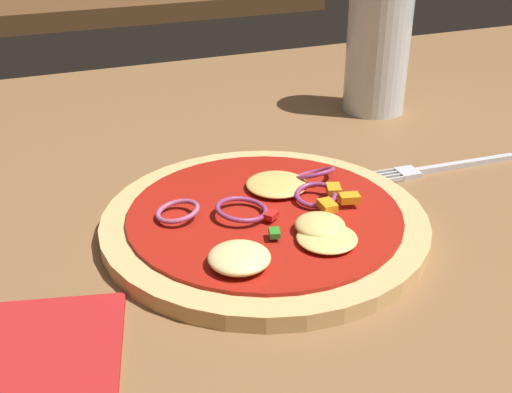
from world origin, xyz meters
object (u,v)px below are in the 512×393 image
pizza (268,222)px  beer_glass (377,56)px  napkin (11,356)px  fork (433,169)px

pizza → beer_glass: (0.22, 0.20, 0.05)m
pizza → beer_glass: beer_glass is taller
pizza → napkin: bearing=-158.7°
beer_glass → napkin: beer_glass is taller
pizza → beer_glass: size_ratio=1.77×
fork → beer_glass: bearing=77.3°
beer_glass → napkin: 0.49m
beer_glass → pizza: bearing=-136.6°
napkin → pizza: bearing=21.3°
fork → napkin: size_ratio=1.11×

